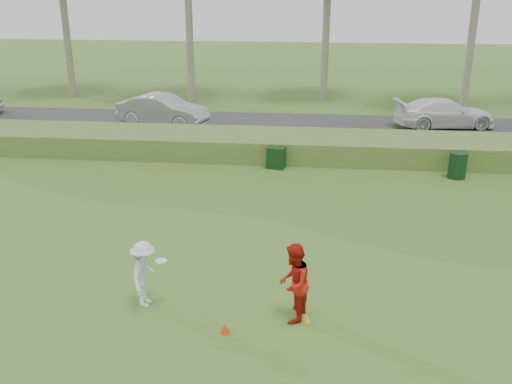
# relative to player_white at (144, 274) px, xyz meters

# --- Properties ---
(ground) EXTENTS (120.00, 120.00, 0.00)m
(ground) POSITION_rel_player_white_xyz_m (2.07, 0.11, -0.78)
(ground) COLOR #376421
(ground) RESTS_ON ground
(reed_strip) EXTENTS (80.00, 3.00, 0.90)m
(reed_strip) POSITION_rel_player_white_xyz_m (2.07, 12.11, -0.33)
(reed_strip) COLOR #4D6C2B
(reed_strip) RESTS_ON ground
(park_road) EXTENTS (80.00, 6.00, 0.06)m
(park_road) POSITION_rel_player_white_xyz_m (2.07, 17.11, -0.75)
(park_road) COLOR #2D2D2D
(park_road) RESTS_ON ground
(player_white) EXTENTS (0.84, 1.03, 1.55)m
(player_white) POSITION_rel_player_white_xyz_m (0.00, 0.00, 0.00)
(player_white) COLOR silver
(player_white) RESTS_ON ground
(player_red) EXTENTS (0.82, 0.97, 1.77)m
(player_red) POSITION_rel_player_white_xyz_m (3.34, -0.24, 0.11)
(player_red) COLOR #B21A0F
(player_red) RESTS_ON ground
(cone_orange) EXTENTS (0.22, 0.22, 0.24)m
(cone_orange) POSITION_rel_player_white_xyz_m (1.96, -0.92, -0.66)
(cone_orange) COLOR red
(cone_orange) RESTS_ON ground
(cone_yellow) EXTENTS (0.17, 0.17, 0.19)m
(cone_yellow) POSITION_rel_player_white_xyz_m (3.65, -0.30, -0.68)
(cone_yellow) COLOR yellow
(cone_yellow) RESTS_ON ground
(utility_cabinet) EXTENTS (0.76, 0.57, 0.85)m
(utility_cabinet) POSITION_rel_player_white_xyz_m (2.19, 10.38, -0.35)
(utility_cabinet) COLOR black
(utility_cabinet) RESTS_ON ground
(trash_bin) EXTENTS (0.86, 0.86, 0.99)m
(trash_bin) POSITION_rel_player_white_xyz_m (8.99, 9.94, -0.28)
(trash_bin) COLOR black
(trash_bin) RESTS_ON ground
(car_mid) EXTENTS (4.90, 2.77, 1.53)m
(car_mid) POSITION_rel_player_white_xyz_m (-4.00, 16.68, 0.05)
(car_mid) COLOR #BBBCC0
(car_mid) RESTS_ON park_road
(car_right) EXTENTS (5.19, 2.92, 1.42)m
(car_right) POSITION_rel_player_white_xyz_m (10.01, 17.77, -0.01)
(car_right) COLOR white
(car_right) RESTS_ON park_road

